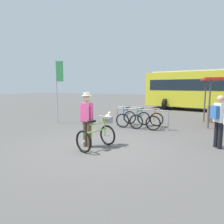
% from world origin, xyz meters
% --- Properties ---
extents(ground_plane, '(80.00, 80.00, 0.00)m').
position_xyz_m(ground_plane, '(0.00, 0.00, 0.00)').
color(ground_plane, '#514F4C').
extents(bike_rack_rail, '(2.51, 0.18, 0.88)m').
position_xyz_m(bike_rack_rail, '(0.43, 3.32, 0.64)').
color(bike_rack_rail, '#99999E').
rests_on(bike_rack_rail, ground).
extents(racked_bike_blue, '(0.68, 1.11, 0.97)m').
position_xyz_m(racked_bike_blue, '(-0.37, 3.54, 0.37)').
color(racked_bike_blue, black).
rests_on(racked_bike_blue, ground).
extents(racked_bike_teal, '(0.76, 1.16, 0.97)m').
position_xyz_m(racked_bike_teal, '(0.33, 3.50, 0.37)').
color(racked_bike_teal, black).
rests_on(racked_bike_teal, ground).
extents(racked_bike_orange, '(0.71, 1.11, 0.97)m').
position_xyz_m(racked_bike_orange, '(1.03, 3.47, 0.37)').
color(racked_bike_orange, black).
rests_on(racked_bike_orange, ground).
extents(featured_bicycle, '(0.97, 1.26, 1.09)m').
position_xyz_m(featured_bicycle, '(0.01, -0.15, 0.49)').
color(featured_bicycle, black).
rests_on(featured_bicycle, ground).
extents(person_with_featured_bike, '(0.52, 0.32, 1.72)m').
position_xyz_m(person_with_featured_bike, '(-0.38, -0.20, 0.95)').
color(person_with_featured_bike, brown).
rests_on(person_with_featured_bike, ground).
extents(pedestrian_with_backpack, '(0.44, 0.47, 1.64)m').
position_xyz_m(pedestrian_with_backpack, '(3.41, 1.29, 0.94)').
color(pedestrian_with_backpack, black).
rests_on(pedestrian_with_backpack, ground).
extents(bus_distant, '(10.30, 4.68, 3.08)m').
position_xyz_m(bus_distant, '(3.81, 11.50, 1.74)').
color(bus_distant, yellow).
rests_on(bus_distant, ground).
extents(banner_flag, '(0.45, 0.05, 3.20)m').
position_xyz_m(banner_flag, '(-3.74, 2.77, 2.23)').
color(banner_flag, '#B2B2B7').
rests_on(banner_flag, ground).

